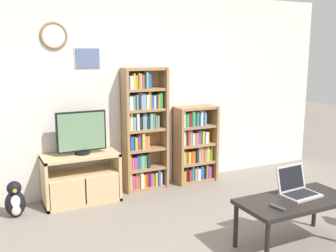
{
  "coord_description": "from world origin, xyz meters",
  "views": [
    {
      "loc": [
        -1.93,
        -2.71,
        1.87
      ],
      "look_at": [
        -0.02,
        1.18,
        1.02
      ],
      "focal_mm": 42.0,
      "sensor_mm": 36.0,
      "label": 1
    }
  ],
  "objects": [
    {
      "name": "television",
      "position": [
        -0.82,
        1.93,
        0.87
      ],
      "size": [
        0.6,
        0.18,
        0.53
      ],
      "color": "black",
      "rests_on": "tv_stand"
    },
    {
      "name": "remote_near_laptop",
      "position": [
        0.39,
        -0.19,
        0.49
      ],
      "size": [
        0.07,
        0.17,
        0.02
      ],
      "rotation": [
        0.0,
        0.0,
        3.32
      ],
      "color": "#38383A",
      "rests_on": "coffee_table"
    },
    {
      "name": "laptop",
      "position": [
        0.8,
        0.0,
        0.54
      ],
      "size": [
        0.38,
        0.32,
        0.27
      ],
      "rotation": [
        0.0,
        0.0,
        0.07
      ],
      "color": "#B7BABC",
      "rests_on": "coffee_table"
    },
    {
      "name": "tv_stand",
      "position": [
        -0.85,
        1.9,
        0.31
      ],
      "size": [
        0.92,
        0.42,
        0.61
      ],
      "color": "tan",
      "rests_on": "ground_plane"
    },
    {
      "name": "bookshelf_short",
      "position": [
        0.8,
        2.0,
        0.52
      ],
      "size": [
        0.6,
        0.29,
        1.08
      ],
      "color": "#9E754C",
      "rests_on": "ground_plane"
    },
    {
      "name": "penguin_figurine",
      "position": [
        -1.64,
        1.81,
        0.19
      ],
      "size": [
        0.22,
        0.2,
        0.42
      ],
      "color": "black",
      "rests_on": "ground_plane"
    },
    {
      "name": "coffee_table",
      "position": [
        0.7,
        -0.09,
        0.43
      ],
      "size": [
        1.11,
        0.54,
        0.48
      ],
      "color": "black",
      "rests_on": "ground_plane"
    },
    {
      "name": "wall_back",
      "position": [
        -0.01,
        2.18,
        1.3
      ],
      "size": [
        6.06,
        0.09,
        2.6
      ],
      "color": "silver",
      "rests_on": "ground_plane"
    },
    {
      "name": "bookshelf_tall",
      "position": [
        0.02,
        2.03,
        0.81
      ],
      "size": [
        0.59,
        0.24,
        1.64
      ],
      "color": "#9E754C",
      "rests_on": "ground_plane"
    }
  ]
}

